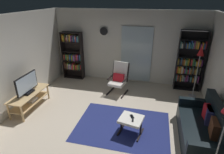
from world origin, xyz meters
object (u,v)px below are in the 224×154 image
Objects in this scene: tv_remote at (133,120)px; floor_lamp_by_shelf at (200,56)px; bookshelf_near_tv at (73,55)px; bookshelf_near_sofa at (189,63)px; lounge_armchair at (119,77)px; television at (27,85)px; leather_sofa at (203,129)px; ottoman at (131,121)px; tv_stand at (30,98)px; wall_clock at (104,31)px; cell_phone at (132,116)px.

tv_remote is 0.09× the size of floor_lamp_by_shelf.
bookshelf_near_sofa is (4.21, -0.03, 0.04)m from bookshelf_near_tv.
television is at bearing -144.92° from lounge_armchair.
floor_lamp_by_shelf is at bearing -71.73° from bookshelf_near_sofa.
leather_sofa reaches higher than ottoman.
lounge_armchair reaches higher than ottoman.
leather_sofa is (4.55, -0.28, -0.00)m from tv_stand.
tv_stand is 1.30× the size of lounge_armchair.
television is at bearing -120.73° from wall_clock.
ottoman is (2.96, -0.39, -0.41)m from television.
ottoman is 4.31× the size of cell_phone.
bookshelf_near_tv is 6.19× the size of wall_clock.
tv_stand reaches higher than tv_remote.
tv_stand is at bearing -152.34° from bookshelf_near_sofa.
tv_stand is 0.74× the size of bookshelf_near_tv.
leather_sofa is at bearing -39.30° from lounge_armchair.
bookshelf_near_tv is 3.96m from tv_remote.
cell_phone is (0.01, 0.06, 0.08)m from ottoman.
floor_lamp_by_shelf is at bearing 52.61° from ottoman.
wall_clock reaches higher than tv_remote.
cell_phone is (2.67, -2.71, -0.50)m from bookshelf_near_tv.
bookshelf_near_sofa is 2.40m from lounge_armchair.
floor_lamp_by_shelf is (2.40, 0.26, 0.81)m from lounge_armchair.
tv_remote is at bearing -70.14° from lounge_armchair.
ottoman is (2.96, -0.39, 0.01)m from tv_stand.
bookshelf_near_tv is 1.09× the size of floor_lamp_by_shelf.
bookshelf_near_tv is 12.82× the size of cell_phone.
lounge_armchair is 3.53× the size of wall_clock.
ottoman is (-1.54, -2.75, -0.62)m from bookshelf_near_sofa.
leather_sofa is at bearing -24.87° from cell_phone.
bookshelf_near_tv is at bearing 129.49° from tv_remote.
lounge_armchair is at bearing 35.08° from television.
tv_stand is at bearing 167.24° from tv_remote.
ottoman is (-1.59, -0.11, 0.02)m from leather_sofa.
ottoman is 4.19× the size of tv_remote.
floor_lamp_by_shelf is (4.67, 1.85, 1.02)m from tv_stand.
leather_sofa is 12.42× the size of tv_remote.
tv_stand is 5.13m from floor_lamp_by_shelf.
wall_clock reaches higher than television.
tv_stand is 3.04m from tv_remote.
bookshelf_near_sofa is 14.49× the size of cell_phone.
bookshelf_near_tv is (0.30, 2.39, 0.59)m from tv_stand.
television is 3.14m from wall_clock.
leather_sofa is at bearing 4.04° from ottoman.
bookshelf_near_tv is (0.29, 2.39, 0.16)m from television.
television is 6.06× the size of cell_phone.
wall_clock is at bearing 112.49° from tv_remote.
leather_sofa is at bearing -42.71° from wall_clock.
floor_lamp_by_shelf reaches higher than tv_remote.
wall_clock is at bearing 176.74° from bookshelf_near_sofa.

